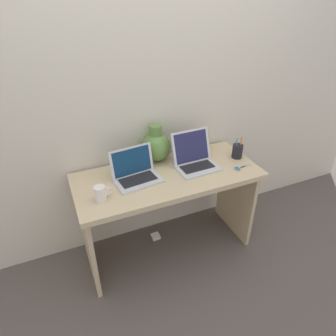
{
  "coord_description": "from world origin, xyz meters",
  "views": [
    {
      "loc": [
        -0.7,
        -1.63,
        1.87
      ],
      "look_at": [
        0.0,
        0.0,
        0.78
      ],
      "focal_mm": 31.83,
      "sensor_mm": 36.0,
      "label": 1
    }
  ],
  "objects_px": {
    "pen_cup": "(237,151)",
    "scissors": "(240,168)",
    "green_vase": "(156,146)",
    "power_brick": "(156,236)",
    "laptop_right": "(194,157)",
    "laptop_left": "(135,171)",
    "coffee_mug": "(101,193)"
  },
  "relations": [
    {
      "from": "pen_cup",
      "to": "scissors",
      "type": "relative_size",
      "value": 1.22
    },
    {
      "from": "green_vase",
      "to": "power_brick",
      "type": "relative_size",
      "value": 4.05
    },
    {
      "from": "pen_cup",
      "to": "power_brick",
      "type": "xyz_separation_m",
      "value": [
        -0.64,
        0.13,
        -0.77
      ]
    },
    {
      "from": "laptop_right",
      "to": "power_brick",
      "type": "bearing_deg",
      "value": 159.19
    },
    {
      "from": "laptop_left",
      "to": "coffee_mug",
      "type": "bearing_deg",
      "value": -151.49
    },
    {
      "from": "green_vase",
      "to": "scissors",
      "type": "height_order",
      "value": "green_vase"
    },
    {
      "from": "pen_cup",
      "to": "green_vase",
      "type": "bearing_deg",
      "value": 159.91
    },
    {
      "from": "laptop_left",
      "to": "coffee_mug",
      "type": "xyz_separation_m",
      "value": [
        -0.27,
        -0.15,
        -0.01
      ]
    },
    {
      "from": "green_vase",
      "to": "coffee_mug",
      "type": "height_order",
      "value": "green_vase"
    },
    {
      "from": "scissors",
      "to": "laptop_right",
      "type": "bearing_deg",
      "value": 149.32
    },
    {
      "from": "laptop_right",
      "to": "green_vase",
      "type": "relative_size",
      "value": 1.09
    },
    {
      "from": "laptop_right",
      "to": "green_vase",
      "type": "xyz_separation_m",
      "value": [
        -0.22,
        0.19,
        0.05
      ]
    },
    {
      "from": "laptop_right",
      "to": "pen_cup",
      "type": "distance_m",
      "value": 0.36
    },
    {
      "from": "laptop_right",
      "to": "coffee_mug",
      "type": "height_order",
      "value": "laptop_right"
    },
    {
      "from": "laptop_left",
      "to": "scissors",
      "type": "bearing_deg",
      "value": -13.13
    },
    {
      "from": "laptop_right",
      "to": "laptop_left",
      "type": "bearing_deg",
      "value": -179.88
    },
    {
      "from": "pen_cup",
      "to": "scissors",
      "type": "xyz_separation_m",
      "value": [
        -0.07,
        -0.15,
        -0.05
      ]
    },
    {
      "from": "coffee_mug",
      "to": "power_brick",
      "type": "xyz_separation_m",
      "value": [
        0.44,
        0.25,
        -0.76
      ]
    },
    {
      "from": "scissors",
      "to": "laptop_left",
      "type": "bearing_deg",
      "value": 166.87
    },
    {
      "from": "laptop_right",
      "to": "power_brick",
      "type": "distance_m",
      "value": 0.83
    },
    {
      "from": "green_vase",
      "to": "scissors",
      "type": "relative_size",
      "value": 1.92
    },
    {
      "from": "green_vase",
      "to": "power_brick",
      "type": "xyz_separation_m",
      "value": [
        -0.06,
        -0.08,
        -0.83
      ]
    },
    {
      "from": "scissors",
      "to": "coffee_mug",
      "type": "bearing_deg",
      "value": 178.43
    },
    {
      "from": "coffee_mug",
      "to": "scissors",
      "type": "height_order",
      "value": "coffee_mug"
    },
    {
      "from": "pen_cup",
      "to": "scissors",
      "type": "height_order",
      "value": "pen_cup"
    },
    {
      "from": "green_vase",
      "to": "scissors",
      "type": "distance_m",
      "value": 0.64
    },
    {
      "from": "coffee_mug",
      "to": "laptop_right",
      "type": "bearing_deg",
      "value": 11.55
    },
    {
      "from": "green_vase",
      "to": "coffee_mug",
      "type": "relative_size",
      "value": 2.54
    },
    {
      "from": "laptop_left",
      "to": "laptop_right",
      "type": "height_order",
      "value": "laptop_right"
    },
    {
      "from": "laptop_right",
      "to": "coffee_mug",
      "type": "bearing_deg",
      "value": -168.45
    },
    {
      "from": "coffee_mug",
      "to": "pen_cup",
      "type": "xyz_separation_m",
      "value": [
        1.08,
        0.12,
        0.0
      ]
    },
    {
      "from": "laptop_left",
      "to": "green_vase",
      "type": "bearing_deg",
      "value": 39.17
    }
  ]
}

